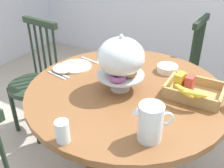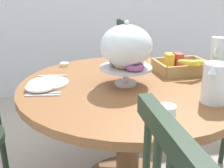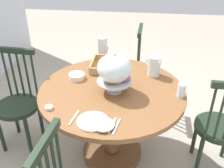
{
  "view_description": "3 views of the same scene",
  "coord_description": "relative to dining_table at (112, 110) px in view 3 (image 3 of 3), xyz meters",
  "views": [
    {
      "loc": [
        0.46,
        -1.25,
        1.55
      ],
      "look_at": [
        -0.22,
        -0.04,
        0.74
      ],
      "focal_mm": 41.4,
      "sensor_mm": 36.0,
      "label": 1
    },
    {
      "loc": [
        -0.53,
        -1.33,
        1.22
      ],
      "look_at": [
        -0.22,
        -0.04,
        0.74
      ],
      "focal_mm": 41.3,
      "sensor_mm": 36.0,
      "label": 2
    },
    {
      "loc": [
        -1.92,
        -0.25,
        1.86
      ],
      "look_at": [
        -0.12,
        -0.04,
        0.79
      ],
      "focal_mm": 41.3,
      "sensor_mm": 36.0,
      "label": 3
    }
  ],
  "objects": [
    {
      "name": "china_plate_small",
      "position": [
        -0.48,
        -0.0,
        0.23
      ],
      "size": [
        0.15,
        0.15,
        0.01
      ],
      "primitive_type": "cylinder",
      "color": "white",
      "rests_on": "china_plate_large"
    },
    {
      "name": "dining_table",
      "position": [
        0.0,
        0.0,
        0.0
      ],
      "size": [
        1.21,
        1.21,
        0.74
      ],
      "color": "brown",
      "rests_on": "ground_plane"
    },
    {
      "name": "cereal_basket",
      "position": [
        0.36,
        0.1,
        0.25
      ],
      "size": [
        0.32,
        0.3,
        0.12
      ],
      "color": "tan",
      "rests_on": "dining_table"
    },
    {
      "name": "windsor_chair_near_window",
      "position": [
        0.9,
        -0.06,
        -0.08
      ],
      "size": [
        0.4,
        0.4,
        0.97
      ],
      "color": "#1E2D1E",
      "rests_on": "ground_plane"
    },
    {
      "name": "dinner_fork",
      "position": [
        -0.47,
        -0.09,
        0.21
      ],
      "size": [
        0.17,
        0.04,
        0.01
      ],
      "primitive_type": "cube",
      "rotation": [
        0.0,
        0.0,
        9.24
      ],
      "color": "silver",
      "rests_on": "dining_table"
    },
    {
      "name": "butter_dish",
      "position": [
        -0.33,
        0.43,
        0.22
      ],
      "size": [
        0.06,
        0.06,
        0.02
      ],
      "primitive_type": "cylinder",
      "color": "beige",
      "rests_on": "dining_table"
    },
    {
      "name": "pastry_stand_with_dome",
      "position": [
        -0.03,
        -0.02,
        0.41
      ],
      "size": [
        0.28,
        0.28,
        0.34
      ],
      "color": "silver",
      "rests_on": "dining_table"
    },
    {
      "name": "orange_juice_pitcher",
      "position": [
        0.66,
        0.18,
        0.3
      ],
      "size": [
        0.15,
        0.14,
        0.2
      ],
      "color": "silver",
      "rests_on": "dining_table"
    },
    {
      "name": "table_knife",
      "position": [
        -0.46,
        -0.06,
        0.21
      ],
      "size": [
        0.17,
        0.04,
        0.01
      ],
      "primitive_type": "cube",
      "rotation": [
        0.0,
        0.0,
        9.24
      ],
      "color": "silver",
      "rests_on": "dining_table"
    },
    {
      "name": "ground_plane",
      "position": [
        0.12,
        0.04,
        -0.53
      ],
      "size": [
        10.0,
        10.0,
        0.0
      ],
      "primitive_type": "plane",
      "color": "#A89E8E"
    },
    {
      "name": "windsor_chair_far_side",
      "position": [
        -0.06,
        -0.9,
        -0.08
      ],
      "size": [
        0.4,
        0.4,
        0.97
      ],
      "color": "#1E2D1E",
      "rests_on": "ground_plane"
    },
    {
      "name": "soup_spoon",
      "position": [
        -0.41,
        0.22,
        0.21
      ],
      "size": [
        0.17,
        0.04,
        0.01
      ],
      "primitive_type": "cube",
      "rotation": [
        0.0,
        0.0,
        9.24
      ],
      "color": "silver",
      "rests_on": "dining_table"
    },
    {
      "name": "milk_pitcher",
      "position": [
        0.29,
        -0.34,
        0.29
      ],
      "size": [
        0.16,
        0.15,
        0.18
      ],
      "color": "silver",
      "rests_on": "dining_table"
    },
    {
      "name": "windsor_chair_by_cabinet",
      "position": [
        0.07,
        0.9,
        -0.08
      ],
      "size": [
        0.4,
        0.4,
        0.97
      ],
      "color": "#1E2D1E",
      "rests_on": "ground_plane"
    },
    {
      "name": "drinking_glass",
      "position": [
        -0.04,
        -0.55,
        0.27
      ],
      "size": [
        0.06,
        0.06,
        0.11
      ],
      "primitive_type": "cylinder",
      "color": "silver",
      "rests_on": "dining_table"
    },
    {
      "name": "china_plate_large",
      "position": [
        -0.44,
        0.08,
        0.22
      ],
      "size": [
        0.22,
        0.22,
        0.01
      ],
      "primitive_type": "cylinder",
      "color": "white",
      "rests_on": "dining_table"
    },
    {
      "name": "cereal_bowl",
      "position": [
        0.14,
        0.33,
        0.23
      ],
      "size": [
        0.14,
        0.14,
        0.04
      ],
      "primitive_type": "cylinder",
      "color": "white",
      "rests_on": "dining_table"
    }
  ]
}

